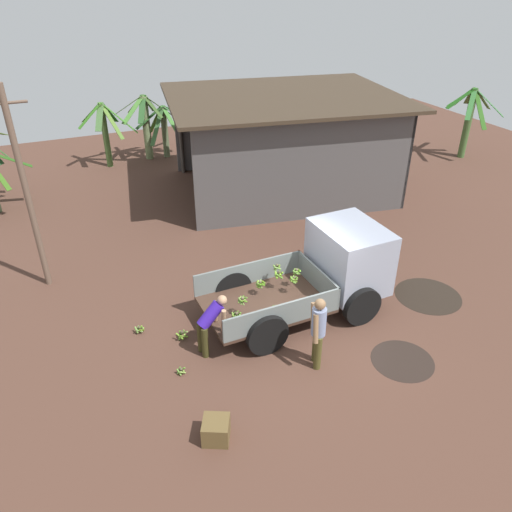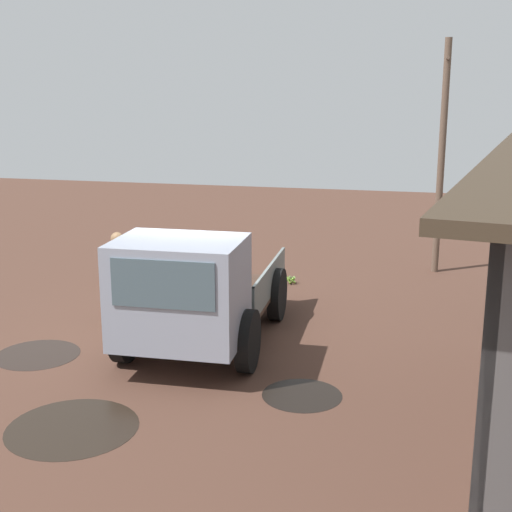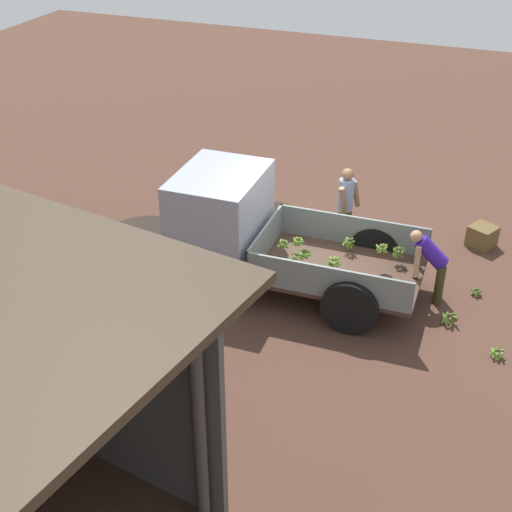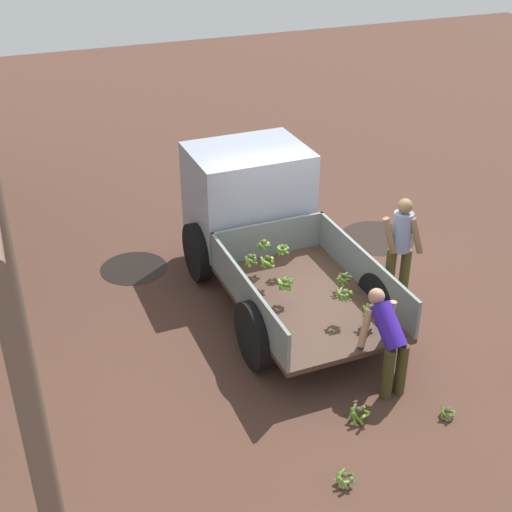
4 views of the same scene
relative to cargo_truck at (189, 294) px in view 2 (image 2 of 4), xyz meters
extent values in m
plane|color=#4E3227|center=(-1.17, -0.40, -1.11)|extent=(36.00, 36.00, 0.00)
cylinder|color=black|center=(0.90, 1.98, -1.11)|extent=(1.16, 1.16, 0.01)
cylinder|color=black|center=(2.56, -0.77, -1.11)|extent=(1.73, 1.73, 0.01)
cylinder|color=black|center=(0.35, -2.53, -1.11)|extent=(1.39, 1.39, 0.01)
cube|color=#412C21|center=(-1.86, -0.04, -0.58)|extent=(2.95, 2.02, 0.08)
cube|color=slate|center=(-1.88, 0.91, -0.24)|extent=(2.91, 0.11, 0.59)
cube|color=slate|center=(-1.84, -0.99, -0.24)|extent=(2.91, 0.11, 0.59)
cube|color=slate|center=(-0.43, -0.01, -0.24)|extent=(0.09, 1.95, 0.59)
cube|color=#979EB1|center=(0.46, 0.01, 0.18)|extent=(1.52, 1.94, 1.60)
cube|color=#4C606B|center=(1.21, 0.03, 0.50)|extent=(0.06, 1.53, 0.70)
cylinder|color=black|center=(0.21, 1.01, -0.62)|extent=(0.99, 0.24, 0.99)
cylinder|color=black|center=(0.26, -1.00, -0.62)|extent=(0.99, 0.24, 0.99)
cylinder|color=black|center=(-2.32, 0.96, -0.62)|extent=(0.99, 0.24, 0.99)
cylinder|color=black|center=(-2.28, -1.06, -0.62)|extent=(0.99, 0.24, 0.99)
sphere|color=brown|center=(-2.80, -0.57, -0.21)|extent=(0.07, 0.07, 0.07)
cylinder|color=#538224|center=(-2.75, -0.53, -0.29)|extent=(0.14, 0.15, 0.17)
cylinder|color=#577829|center=(-2.81, -0.50, -0.28)|extent=(0.19, 0.05, 0.15)
cylinder|color=#577731|center=(-2.85, -0.54, -0.30)|extent=(0.12, 0.14, 0.19)
cylinder|color=olive|center=(-2.88, -0.57, -0.28)|extent=(0.05, 0.19, 0.16)
cylinder|color=olive|center=(-2.85, -0.62, -0.28)|extent=(0.16, 0.15, 0.16)
cylinder|color=olive|center=(-2.80, -0.63, -0.29)|extent=(0.16, 0.05, 0.18)
cylinder|color=olive|center=(-2.76, -0.61, -0.29)|extent=(0.14, 0.15, 0.18)
cylinder|color=#517B26|center=(-2.75, -0.57, -0.29)|extent=(0.05, 0.16, 0.18)
sphere|color=brown|center=(-1.24, 0.61, 0.00)|extent=(0.08, 0.08, 0.08)
cylinder|color=olive|center=(-1.30, 0.60, -0.06)|extent=(0.06, 0.17, 0.14)
cylinder|color=olive|center=(-1.26, 0.54, -0.04)|extent=(0.18, 0.09, 0.11)
cylinder|color=#587F24|center=(-1.19, 0.59, -0.07)|extent=(0.10, 0.15, 0.16)
cylinder|color=#567E22|center=(-1.21, 0.64, -0.08)|extent=(0.12, 0.13, 0.17)
cylinder|color=#7AA741|center=(-1.26, 0.65, -0.08)|extent=(0.15, 0.09, 0.16)
sphere|color=brown|center=(-1.84, 0.30, -0.15)|extent=(0.08, 0.08, 0.08)
cylinder|color=#7DAE47|center=(-1.85, 0.37, -0.20)|extent=(0.18, 0.06, 0.12)
cylinder|color=#7DA935|center=(-1.89, 0.33, -0.21)|extent=(0.12, 0.17, 0.14)
cylinder|color=#4E7C1D|center=(-1.89, 0.30, -0.22)|extent=(0.05, 0.16, 0.16)
cylinder|color=olive|center=(-1.88, 0.26, -0.22)|extent=(0.15, 0.14, 0.16)
cylinder|color=#50891F|center=(-1.83, 0.23, -0.20)|extent=(0.18, 0.07, 0.11)
cylinder|color=#568B20|center=(-1.79, 0.25, -0.20)|extent=(0.16, 0.16, 0.12)
cylinder|color=#517920|center=(-1.77, 0.31, -0.19)|extent=(0.08, 0.19, 0.10)
cylinder|color=#5F8A1C|center=(-1.80, 0.34, -0.22)|extent=(0.14, 0.14, 0.16)
sphere|color=#4C4431|center=(-1.08, 0.01, -0.05)|extent=(0.07, 0.07, 0.07)
cylinder|color=#83B04C|center=(-1.10, -0.03, -0.12)|extent=(0.13, 0.10, 0.15)
cylinder|color=#78A62B|center=(-1.06, -0.04, -0.12)|extent=(0.14, 0.08, 0.14)
cylinder|color=#60952B|center=(-1.02, -0.01, -0.11)|extent=(0.08, 0.16, 0.12)
cylinder|color=olive|center=(-1.02, 0.04, -0.10)|extent=(0.11, 0.16, 0.11)
cylinder|color=olive|center=(-1.06, 0.06, -0.11)|extent=(0.15, 0.09, 0.13)
cylinder|color=#69AA2D|center=(-1.10, 0.07, -0.10)|extent=(0.16, 0.09, 0.11)
cylinder|color=olive|center=(-1.14, 0.03, -0.09)|extent=(0.09, 0.16, 0.10)
cylinder|color=#48761D|center=(-1.13, -0.01, -0.11)|extent=(0.09, 0.15, 0.13)
sphere|color=#4D4532|center=(-1.86, -0.65, -0.26)|extent=(0.07, 0.07, 0.07)
cylinder|color=#4A761A|center=(-1.82, -0.60, -0.33)|extent=(0.14, 0.12, 0.17)
cylinder|color=#7AAA32|center=(-1.88, -0.60, -0.34)|extent=(0.15, 0.09, 0.17)
cylinder|color=#567A2A|center=(-1.92, -0.62, -0.32)|extent=(0.10, 0.17, 0.15)
cylinder|color=olive|center=(-1.91, -0.69, -0.32)|extent=(0.14, 0.16, 0.14)
cylinder|color=olive|center=(-1.84, -0.72, -0.31)|extent=(0.19, 0.08, 0.12)
cylinder|color=#79B144|center=(-1.79, -0.66, -0.32)|extent=(0.08, 0.18, 0.13)
sphere|color=brown|center=(-0.88, 0.25, -0.02)|extent=(0.08, 0.08, 0.08)
cylinder|color=#5EA125|center=(-0.81, 0.25, -0.07)|extent=(0.05, 0.16, 0.12)
cylinder|color=#587726|center=(-0.85, 0.29, -0.09)|extent=(0.14, 0.11, 0.15)
cylinder|color=olive|center=(-0.92, 0.29, -0.08)|extent=(0.13, 0.15, 0.14)
cylinder|color=#4F782C|center=(-0.93, 0.21, -0.07)|extent=(0.14, 0.16, 0.11)
cylinder|color=#7BAE39|center=(-0.86, 0.20, -0.09)|extent=(0.15, 0.09, 0.15)
sphere|color=brown|center=(-2.55, -0.29, -0.05)|extent=(0.07, 0.07, 0.07)
cylinder|color=#578B29|center=(-2.55, -0.22, -0.10)|extent=(0.18, 0.04, 0.11)
cylinder|color=olive|center=(-2.59, -0.24, -0.11)|extent=(0.14, 0.14, 0.13)
cylinder|color=olive|center=(-2.61, -0.29, -0.11)|extent=(0.04, 0.16, 0.14)
cylinder|color=olive|center=(-2.58, -0.33, -0.12)|extent=(0.12, 0.12, 0.16)
cylinder|color=#4A761B|center=(-2.54, -0.37, -0.09)|extent=(0.18, 0.04, 0.10)
cylinder|color=#77A234|center=(-2.51, -0.34, -0.11)|extent=(0.15, 0.12, 0.14)
cylinder|color=#4E8820|center=(-2.50, -0.30, -0.12)|extent=(0.07, 0.14, 0.16)
cylinder|color=#649633|center=(-2.49, -0.24, -0.09)|extent=(0.14, 0.16, 0.11)
sphere|color=#3F3929|center=(-1.31, 0.36, -0.05)|extent=(0.09, 0.09, 0.09)
cylinder|color=#75AC2B|center=(-1.38, 0.37, -0.12)|extent=(0.08, 0.19, 0.15)
cylinder|color=#57812E|center=(-1.33, 0.29, -0.12)|extent=(0.18, 0.10, 0.16)
cylinder|color=#73AC23|center=(-1.27, 0.32, -0.14)|extent=(0.14, 0.14, 0.18)
cylinder|color=olive|center=(-1.26, 0.39, -0.13)|extent=(0.13, 0.17, 0.17)
cylinder|color=#57792F|center=(-1.31, 0.43, -0.11)|extent=(0.19, 0.06, 0.14)
cylinder|color=brown|center=(-6.59, 3.90, 1.55)|extent=(0.16, 0.16, 5.33)
cylinder|color=brown|center=(-6.59, 3.90, 3.76)|extent=(0.99, 0.07, 0.07)
cylinder|color=#4B461F|center=(-1.50, -1.96, -0.69)|extent=(0.21, 0.21, 0.84)
cylinder|color=#4B461F|center=(-1.41, -1.74, -0.69)|extent=(0.21, 0.21, 0.84)
cylinder|color=#808DB2|center=(-1.46, -1.85, 0.05)|extent=(0.41, 0.40, 0.66)
sphere|color=#8C6746|center=(-1.46, -1.85, 0.50)|extent=(0.24, 0.24, 0.24)
cylinder|color=#8C6746|center=(-1.62, -2.01, 0.03)|extent=(0.20, 0.30, 0.62)
cylinder|color=#8C6746|center=(-1.46, -1.62, 0.03)|extent=(0.20, 0.29, 0.62)
cylinder|color=#373417|center=(-3.62, -0.42, -0.72)|extent=(0.17, 0.17, 0.78)
cylinder|color=#373417|center=(-3.59, -0.64, -0.72)|extent=(0.17, 0.17, 0.78)
cylinder|color=#361B9E|center=(-3.39, -0.50, -0.12)|extent=(0.67, 0.37, 0.63)
sphere|color=tan|center=(-3.09, -0.46, 0.16)|extent=(0.22, 0.22, 0.22)
cylinder|color=tan|center=(-3.18, -0.28, -0.23)|extent=(0.12, 0.20, 0.58)
cylinder|color=tan|center=(-3.15, -0.67, -0.23)|extent=(0.12, 0.18, 0.58)
sphere|color=#4D4532|center=(-4.77, 0.78, -0.96)|extent=(0.06, 0.06, 0.06)
cylinder|color=olive|center=(-4.84, 0.77, -1.01)|extent=(0.07, 0.18, 0.11)
cylinder|color=#5B7A35|center=(-4.79, 0.71, -1.01)|extent=(0.18, 0.09, 0.11)
cylinder|color=#52751A|center=(-4.72, 0.73, -1.02)|extent=(0.15, 0.14, 0.13)
cylinder|color=#73AD39|center=(-4.70, 0.81, -1.01)|extent=(0.09, 0.18, 0.12)
cylinder|color=#74AA2F|center=(-4.75, 0.84, -1.03)|extent=(0.15, 0.07, 0.16)
cylinder|color=#729D43|center=(-4.80, 0.82, -1.03)|extent=(0.13, 0.13, 0.16)
sphere|color=#4E4633|center=(-4.25, -0.96, -0.99)|extent=(0.07, 0.07, 0.07)
cylinder|color=#85AB49|center=(-4.23, -1.01, -1.04)|extent=(0.15, 0.07, 0.12)
cylinder|color=olive|center=(-4.20, -0.97, -1.04)|extent=(0.08, 0.15, 0.13)
cylinder|color=#568628|center=(-4.21, -0.91, -1.04)|extent=(0.15, 0.12, 0.12)
cylinder|color=#56792D|center=(-4.29, -0.91, -1.04)|extent=(0.14, 0.13, 0.12)
cylinder|color=#588231|center=(-4.30, -0.98, -1.04)|extent=(0.09, 0.15, 0.12)
sphere|color=#423B2A|center=(-3.90, 0.15, -0.91)|extent=(0.08, 0.08, 0.08)
cylinder|color=#538324|center=(-3.95, 0.17, -1.01)|extent=(0.11, 0.16, 0.21)
cylinder|color=#6D9F2B|center=(-3.97, 0.09, -0.97)|extent=(0.17, 0.20, 0.14)
cylinder|color=#587922|center=(-3.89, 0.06, -0.97)|extent=(0.22, 0.06, 0.14)
cylinder|color=#72AC34|center=(-3.83, 0.12, -1.00)|extent=(0.11, 0.19, 0.19)
cylinder|color=olive|center=(-3.84, 0.19, -0.99)|extent=(0.15, 0.19, 0.17)
cylinder|color=olive|center=(-3.90, 0.21, -1.01)|extent=(0.17, 0.05, 0.20)
cube|color=brown|center=(-4.13, -2.86, -0.89)|extent=(0.65, 0.65, 0.45)
camera|label=1|loc=(-5.97, -8.88, 6.47)|focal=35.00mm
camera|label=2|loc=(10.26, 3.49, 3.29)|focal=50.00mm
camera|label=3|loc=(-4.38, 10.68, 6.33)|focal=50.00mm
camera|label=4|loc=(-9.81, 3.81, 5.27)|focal=50.00mm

